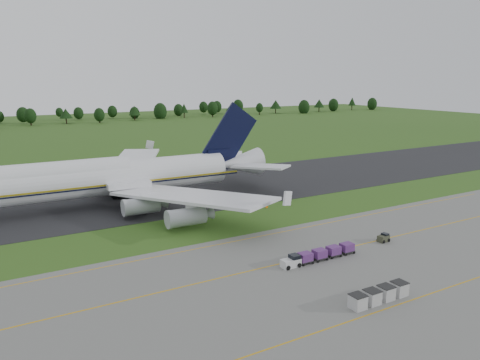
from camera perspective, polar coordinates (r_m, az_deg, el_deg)
ground at (r=91.93m, az=-0.22°, el=-4.99°), size 600.00×600.00×0.00m
apron at (r=66.56m, az=14.86°, el=-12.41°), size 300.00×52.00×0.06m
taxiway at (r=116.16m, az=-7.11°, el=-1.35°), size 300.00×40.00×0.08m
apron_markings at (r=71.19m, az=10.83°, el=-10.49°), size 300.00×30.20×0.01m
tree_line at (r=301.70m, az=-20.61°, el=7.54°), size 526.19×23.92×11.82m
aircraft at (r=105.42m, az=-16.56°, el=0.23°), size 76.66×75.15×21.64m
baggage_train at (r=73.40m, az=9.48°, el=-8.99°), size 13.54×1.73×1.66m
utility_cart at (r=83.97m, az=17.08°, el=-6.84°), size 2.17×1.48×1.12m
uld_row at (r=62.53m, az=16.60°, el=-13.26°), size 9.02×1.82×1.80m
edge_markers at (r=97.39m, az=-0.05°, el=-3.82°), size 14.01×0.30×0.60m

